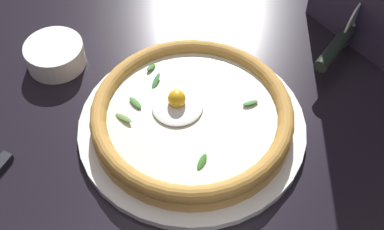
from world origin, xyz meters
The scene contains 5 objects.
ground_plane centered at (0.00, 0.00, -0.01)m, with size 2.40×2.40×0.03m, color black.
pizza_plate centered at (0.03, -0.03, 0.01)m, with size 0.34×0.34×0.01m, color white.
pizza centered at (0.03, -0.04, 0.03)m, with size 0.29×0.29×0.05m.
side_bowl centered at (0.09, -0.29, 0.02)m, with size 0.10×0.10×0.04m, color white.
pizza_cutter centered at (-0.25, 0.03, 0.04)m, with size 0.17×0.04×0.09m.
Camera 1 is at (0.35, 0.30, 0.62)m, focal length 48.25 mm.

